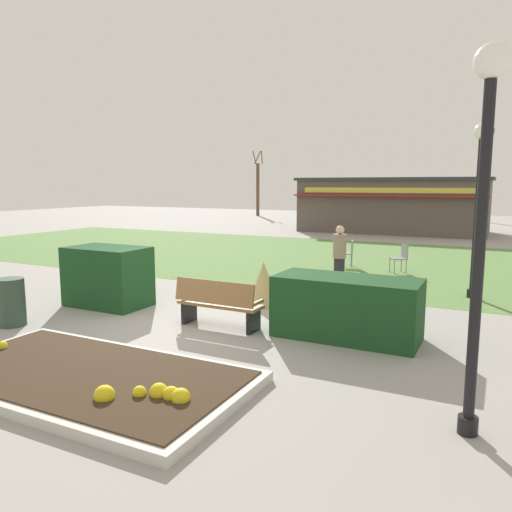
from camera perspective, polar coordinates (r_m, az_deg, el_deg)
The scene contains 19 objects.
ground_plane at distance 9.82m, azimuth -8.87°, elevation -8.02°, with size 80.00×80.00×0.00m, color #999691.
lawn_patch at distance 18.47m, azimuth 9.03°, elevation -0.30°, with size 36.00×12.00×0.01m, color #5B8442.
flower_bed at distance 7.43m, azimuth -19.00°, elevation -13.12°, with size 4.64×2.46×0.32m.
park_bench at distance 9.49m, azimuth -4.41°, elevation -5.50°, with size 1.71×0.55×0.95m.
hedge_left at distance 11.64m, azimuth -16.80°, elevation -2.29°, with size 1.81×1.10×1.34m, color #19421E.
hedge_right at distance 8.99m, azimuth 10.45°, elevation -5.93°, with size 2.55×1.10×1.11m, color #19421E.
ornamental_grass_behind_left at distance 10.33m, azimuth 9.88°, elevation -4.41°, with size 0.54×0.54×0.98m, color tan.
ornamental_grass_behind_right at distance 11.20m, azimuth 0.88°, elevation -3.21°, with size 0.74×0.74×1.01m, color tan.
lamppost_near at distance 5.64m, azimuth 24.82°, elevation 6.17°, with size 0.36×0.36×4.14m.
lamppost_mid at distance 12.87m, azimuth 24.36°, elevation 7.00°, with size 0.36×0.36×4.14m.
trash_bin at distance 10.73m, azimuth -26.52°, elevation -4.81°, with size 0.52×0.52×0.94m, color #2D4233.
food_kiosk at distance 29.56m, azimuth 15.63°, elevation 5.74°, with size 10.43×5.10×3.10m.
cafe_chair_west at distance 15.96m, azimuth 16.48°, elevation 0.01°, with size 0.61×0.61×0.89m.
cafe_chair_east at distance 16.68m, azimuth 10.70°, elevation 0.56°, with size 0.52×0.52×0.89m.
person_strolling at distance 12.91m, azimuth 9.65°, elevation -0.18°, with size 0.34×0.34×1.69m.
parked_car_west_slot at distance 37.15m, azimuth 9.60°, elevation 4.99°, with size 4.35×2.34×1.20m.
parked_car_center_slot at distance 35.95m, azimuth 17.71°, elevation 4.61°, with size 4.31×2.28×1.20m.
tree_left_bg at distance 39.36m, azimuth 24.97°, elevation 7.87°, with size 0.91×0.96×6.61m.
tree_right_bg at distance 43.00m, azimuth 0.21°, elevation 7.92°, with size 0.91×0.96×5.56m.
Camera 1 is at (5.52, -7.63, 2.75)m, focal length 34.50 mm.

